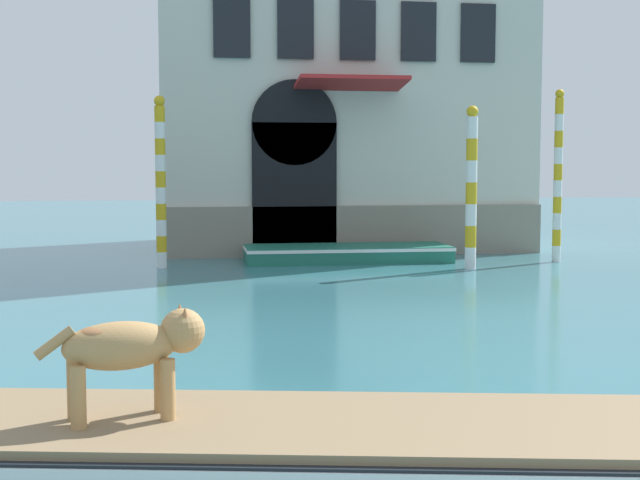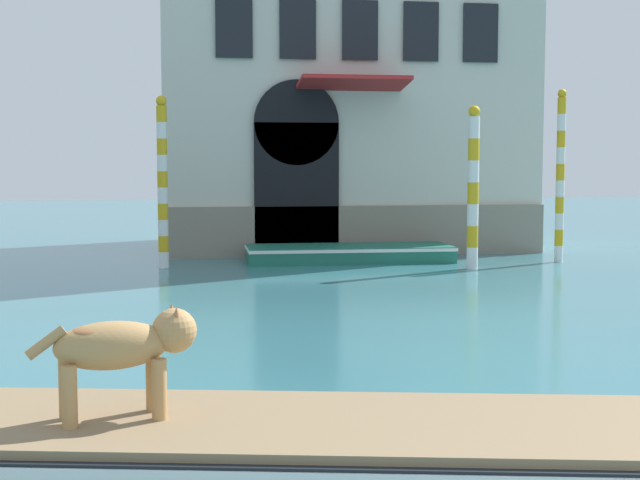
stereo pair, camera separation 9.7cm
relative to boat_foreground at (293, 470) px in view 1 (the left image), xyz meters
name	(u,v)px [view 1 (the left image)]	position (x,y,z in m)	size (l,w,h in m)	color
boat_foreground	(293,470)	(0.00, 0.00, 0.00)	(7.93, 3.19, 0.76)	black
dog_on_deck	(133,347)	(-1.06, 0.20, 0.85)	(1.12, 0.48, 0.75)	tan
boat_moored_near_palazzo	(347,253)	(3.53, 16.14, -0.18)	(5.19, 1.86, 0.41)	#1E6651
mooring_pole_0	(471,187)	(6.10, 14.14, 1.53)	(0.27, 0.27, 3.81)	white
mooring_pole_1	(558,176)	(8.71, 15.18, 1.77)	(0.22, 0.22, 4.31)	white
mooring_pole_2	(161,182)	(-1.07, 15.47, 1.65)	(0.25, 0.25, 4.05)	white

